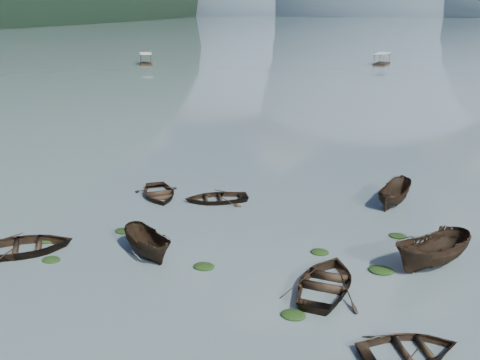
% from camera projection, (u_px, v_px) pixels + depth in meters
% --- Properties ---
extents(ground_plane, '(2400.00, 2400.00, 0.00)m').
position_uv_depth(ground_plane, '(154.00, 309.00, 22.47)').
color(ground_plane, '#506164').
extents(haze_mtn_a, '(520.00, 520.00, 280.00)m').
position_uv_depth(haze_mtn_a, '(251.00, 14.00, 912.90)').
color(haze_mtn_a, '#475666').
rests_on(haze_mtn_a, ground).
extents(haze_mtn_b, '(520.00, 520.00, 340.00)m').
position_uv_depth(haze_mtn_b, '(371.00, 14.00, 855.76)').
color(haze_mtn_b, '#475666').
rests_on(haze_mtn_b, ground).
extents(rowboat_1, '(6.26, 5.90, 1.06)m').
position_uv_depth(rowboat_1, '(23.00, 252.00, 27.67)').
color(rowboat_1, black).
rests_on(rowboat_1, ground).
extents(rowboat_2, '(4.18, 3.76, 1.59)m').
position_uv_depth(rowboat_2, '(149.00, 255.00, 27.35)').
color(rowboat_2, black).
rests_on(rowboat_2, ground).
extents(rowboat_3, '(3.85, 5.14, 1.02)m').
position_uv_depth(rowboat_3, '(326.00, 288.00, 24.15)').
color(rowboat_3, black).
rests_on(rowboat_3, ground).
extents(rowboat_4, '(4.62, 4.13, 0.79)m').
position_uv_depth(rowboat_4, '(409.00, 354.00, 19.59)').
color(rowboat_4, black).
rests_on(rowboat_4, ground).
extents(rowboat_5, '(4.60, 4.93, 1.90)m').
position_uv_depth(rowboat_5, '(432.00, 267.00, 26.16)').
color(rowboat_5, black).
rests_on(rowboat_5, ground).
extents(rowboat_6, '(4.90, 5.23, 0.88)m').
position_uv_depth(rowboat_6, '(159.00, 197.00, 35.77)').
color(rowboat_6, black).
rests_on(rowboat_6, ground).
extents(rowboat_7, '(4.99, 4.47, 0.85)m').
position_uv_depth(rowboat_7, '(216.00, 201.00, 34.95)').
color(rowboat_7, black).
rests_on(rowboat_7, ground).
extents(rowboat_8, '(2.57, 4.40, 1.60)m').
position_uv_depth(rowboat_8, '(393.00, 203.00, 34.52)').
color(rowboat_8, black).
rests_on(rowboat_8, ground).
extents(weed_clump_0, '(0.95, 0.78, 0.21)m').
position_uv_depth(weed_clump_0, '(51.00, 261.00, 26.78)').
color(weed_clump_0, black).
rests_on(weed_clump_0, ground).
extents(weed_clump_1, '(1.07, 0.86, 0.24)m').
position_uv_depth(weed_clump_1, '(204.00, 267.00, 26.08)').
color(weed_clump_1, black).
rests_on(weed_clump_1, ground).
extents(weed_clump_2, '(1.06, 0.85, 0.23)m').
position_uv_depth(weed_clump_2, '(293.00, 316.00, 21.99)').
color(weed_clump_2, black).
rests_on(weed_clump_2, ground).
extents(weed_clump_3, '(0.95, 0.81, 0.21)m').
position_uv_depth(weed_clump_3, '(320.00, 253.00, 27.62)').
color(weed_clump_3, black).
rests_on(weed_clump_3, ground).
extents(weed_clump_4, '(1.22, 0.96, 0.25)m').
position_uv_depth(weed_clump_4, '(381.00, 271.00, 25.69)').
color(weed_clump_4, black).
rests_on(weed_clump_4, ground).
extents(weed_clump_5, '(1.07, 0.86, 0.23)m').
position_uv_depth(weed_clump_5, '(47.00, 241.00, 29.01)').
color(weed_clump_5, black).
rests_on(weed_clump_5, ground).
extents(weed_clump_6, '(0.98, 0.82, 0.20)m').
position_uv_depth(weed_clump_6, '(123.00, 232.00, 30.20)').
color(weed_clump_6, black).
rests_on(weed_clump_6, ground).
extents(weed_clump_7, '(0.97, 0.78, 0.21)m').
position_uv_depth(weed_clump_7, '(398.00, 237.00, 29.56)').
color(weed_clump_7, black).
rests_on(weed_clump_7, ground).
extents(pontoon_left, '(5.21, 6.64, 2.36)m').
position_uv_depth(pontoon_left, '(146.00, 65.00, 116.51)').
color(pontoon_left, black).
rests_on(pontoon_left, ground).
extents(pontoon_centre, '(3.55, 6.44, 2.33)m').
position_uv_depth(pontoon_centre, '(381.00, 65.00, 116.72)').
color(pontoon_centre, black).
rests_on(pontoon_centre, ground).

